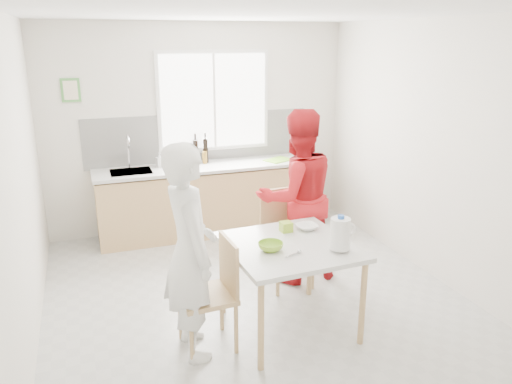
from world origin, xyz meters
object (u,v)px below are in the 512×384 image
wine_bottle_b (196,151)px  bowl_green (271,246)px  person_white (190,252)px  milk_jug (341,233)px  person_red (297,197)px  chair_far (284,233)px  wine_bottle_a (206,151)px  dining_table (289,253)px  chair_left (215,289)px  bowl_white (307,227)px

wine_bottle_b → bowl_green: bearing=-90.0°
person_white → milk_jug: 1.23m
person_red → person_white: bearing=32.0°
chair_far → person_white: bearing=-146.0°
chair_far → wine_bottle_b: 1.99m
person_white → wine_bottle_a: 2.81m
dining_table → milk_jug: size_ratio=3.78×
chair_left → wine_bottle_a: (0.60, 2.68, 0.56)m
chair_far → person_white: person_white is taller
person_white → wine_bottle_b: size_ratio=5.89×
chair_far → milk_jug: 1.18m
bowl_white → wine_bottle_a: wine_bottle_a is taller
wine_bottle_b → bowl_white: bearing=-78.8°
person_white → bowl_green: 0.68m
dining_table → wine_bottle_b: 2.72m
person_white → milk_jug: (1.21, -0.22, 0.08)m
dining_table → person_white: person_white is taller
milk_jug → person_white: bearing=166.9°
milk_jug → chair_left: bearing=164.4°
person_white → wine_bottle_a: bearing=-19.5°
chair_left → wine_bottle_b: bearing=167.1°
person_red → milk_jug: person_red is taller
bowl_white → milk_jug: milk_jug is taller
bowl_green → wine_bottle_a: (0.12, 2.70, 0.24)m
bowl_white → chair_far: bearing=88.0°
chair_left → person_red: person_red is taller
chair_left → chair_far: bearing=128.8°
chair_left → bowl_white: (0.96, 0.30, 0.31)m
chair_left → bowl_white: 1.06m
bowl_white → wine_bottle_a: size_ratio=0.60×
person_red → wine_bottle_a: size_ratio=5.71×
person_red → bowl_white: (-0.17, -0.62, -0.08)m
chair_left → bowl_green: bearing=84.0°
chair_far → bowl_white: 0.64m
chair_far → wine_bottle_a: wine_bottle_a is taller
wine_bottle_a → chair_far: bearing=-78.0°
chair_left → wine_bottle_b: wine_bottle_b is taller
chair_far → person_red: size_ratio=0.55×
bowl_white → chair_left: bearing=-162.7°
chair_far → bowl_green: bearing=-122.1°
person_red → wine_bottle_b: size_ratio=6.09×
dining_table → person_white: size_ratio=0.62×
chair_left → milk_jug: bearing=74.4°
dining_table → milk_jug: milk_jug is taller
chair_left → wine_bottle_a: bearing=164.4°
chair_far → milk_jug: bearing=-91.3°
chair_far → bowl_white: chair_far is taller
chair_left → milk_jug: 1.13m
dining_table → wine_bottle_a: bearing=91.6°
chair_far → chair_left: bearing=-141.2°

